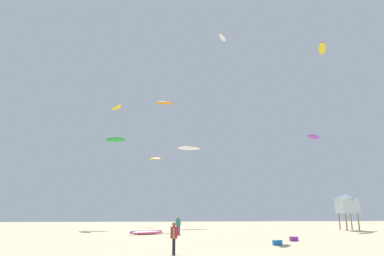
{
  "coord_description": "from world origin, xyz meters",
  "views": [
    {
      "loc": [
        -3.07,
        -13.48,
        2.16
      ],
      "look_at": [
        0.0,
        18.96,
        10.29
      ],
      "focal_mm": 31.24,
      "sensor_mm": 36.0,
      "label": 1
    }
  ],
  "objects": [
    {
      "name": "kite_aloft_5",
      "position": [
        21.51,
        31.71,
        26.66
      ],
      "size": [
        2.65,
        4.1,
        0.58
      ],
      "color": "yellow"
    },
    {
      "name": "kite_aloft_7",
      "position": [
        -3.97,
        40.48,
        10.44
      ],
      "size": [
        2.37,
        0.81,
        0.37
      ],
      "color": "yellow"
    },
    {
      "name": "gear_bag",
      "position": [
        6.89,
        11.66,
        0.16
      ],
      "size": [
        0.56,
        0.36,
        0.32
      ],
      "primitive_type": "cube",
      "color": "purple",
      "rests_on": "ground"
    },
    {
      "name": "lifeguard_tower",
      "position": [
        19.17,
        25.37,
        3.05
      ],
      "size": [
        2.3,
        2.3,
        4.15
      ],
      "color": "#8C704C",
      "rests_on": "ground"
    },
    {
      "name": "kite_grounded_near",
      "position": [
        -4.27,
        19.97,
        0.2
      ],
      "size": [
        3.52,
        2.16,
        0.44
      ],
      "color": "#E5598C",
      "rests_on": "ground"
    },
    {
      "name": "person_midground",
      "position": [
        -1.26,
        19.51,
        1.0
      ],
      "size": [
        0.53,
        0.39,
        1.72
      ],
      "rotation": [
        0.0,
        0.0,
        1.13
      ],
      "color": "navy",
      "rests_on": "ground"
    },
    {
      "name": "cooler_box",
      "position": [
        4.62,
        8.78,
        0.16
      ],
      "size": [
        0.56,
        0.36,
        0.32
      ],
      "primitive_type": "cube",
      "color": "blue",
      "rests_on": "ground"
    },
    {
      "name": "kite_aloft_9",
      "position": [
        17.91,
        29.75,
        12.12
      ],
      "size": [
        2.94,
        2.53,
        0.54
      ],
      "color": "purple"
    },
    {
      "name": "kite_aloft_0",
      "position": [
        5.59,
        30.36,
        26.97
      ],
      "size": [
        1.75,
        2.48,
        0.29
      ],
      "color": "white"
    },
    {
      "name": "kite_aloft_2",
      "position": [
        -9.82,
        35.84,
        12.48
      ],
      "size": [
        3.36,
        1.82,
        0.77
      ],
      "color": "green"
    },
    {
      "name": "kite_aloft_6",
      "position": [
        -2.7,
        36.93,
        18.79
      ],
      "size": [
        2.91,
        0.97,
        0.4
      ],
      "color": "orange"
    },
    {
      "name": "kite_aloft_8",
      "position": [
        1.27,
        37.81,
        11.72
      ],
      "size": [
        3.79,
        1.36,
        0.58
      ],
      "color": "white"
    },
    {
      "name": "kite_aloft_3",
      "position": [
        -10.42,
        39.28,
        18.52
      ],
      "size": [
        2.4,
        3.17,
        0.42
      ],
      "color": "yellow"
    },
    {
      "name": "person_foreground",
      "position": [
        -2.29,
        4.69,
        0.93
      ],
      "size": [
        0.36,
        0.53,
        1.59
      ],
      "rotation": [
        0.0,
        0.0,
        3.04
      ],
      "color": "black",
      "rests_on": "ground"
    }
  ]
}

